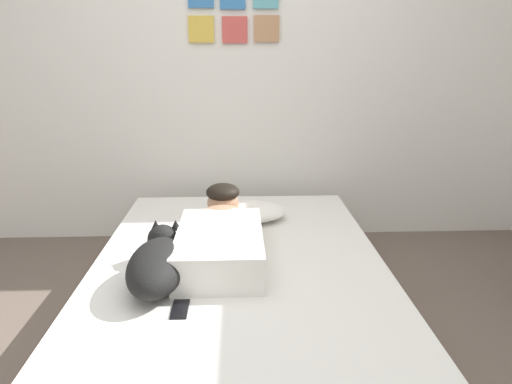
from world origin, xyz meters
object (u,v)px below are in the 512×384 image
(bed, at_px, (240,288))
(person_lying, at_px, (221,234))
(pillow, at_px, (245,212))
(dog, at_px, (158,263))
(cell_phone, at_px, (180,309))
(coffee_cup, at_px, (263,215))

(bed, height_order, person_lying, person_lying)
(pillow, distance_m, dog, 0.89)
(cell_phone, bearing_deg, dog, 118.42)
(bed, xyz_separation_m, dog, (-0.37, -0.28, 0.30))
(dog, relative_size, cell_phone, 4.11)
(dog, height_order, cell_phone, dog)
(coffee_cup, distance_m, cell_phone, 1.07)
(pillow, xyz_separation_m, person_lying, (-0.13, -0.47, 0.05))
(coffee_cup, height_order, cell_phone, coffee_cup)
(person_lying, height_order, dog, person_lying)
(pillow, bearing_deg, cell_phone, -105.64)
(dog, distance_m, cell_phone, 0.28)
(bed, bearing_deg, dog, -143.12)
(pillow, distance_m, cell_phone, 1.05)
(person_lying, xyz_separation_m, dog, (-0.28, -0.32, -0.00))
(bed, height_order, cell_phone, cell_phone)
(pillow, height_order, coffee_cup, pillow)
(bed, relative_size, pillow, 3.88)
(person_lying, bearing_deg, cell_phone, -105.47)
(bed, bearing_deg, pillow, 85.80)
(bed, xyz_separation_m, cell_phone, (-0.25, -0.51, 0.20))
(person_lying, relative_size, coffee_cup, 7.36)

